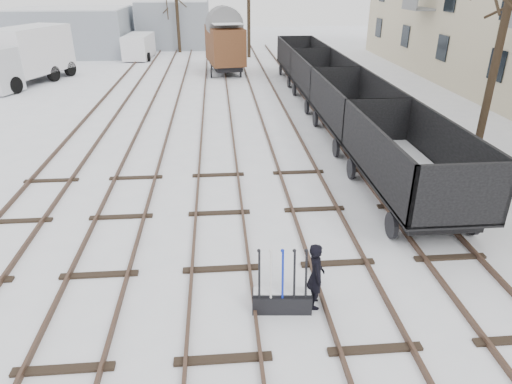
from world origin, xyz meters
TOP-DOWN VIEW (x-y plane):
  - ground at (0.00, 0.00)m, footprint 120.00×120.00m
  - tracks at (-0.00, 13.67)m, footprint 13.90×52.00m
  - shed_left at (-13.00, 36.00)m, footprint 10.00×8.00m
  - shed_right at (-4.00, 40.00)m, footprint 7.00×6.00m
  - ground_frame at (1.32, -1.62)m, footprint 1.33×0.53m
  - worker at (2.07, -1.52)m, footprint 0.41×0.60m
  - freight_wagon_a at (6.00, 3.27)m, footprint 2.60×6.49m
  - freight_wagon_b at (6.00, 9.67)m, footprint 2.60×6.49m
  - freight_wagon_c at (6.00, 16.07)m, footprint 2.60×6.49m
  - freight_wagon_d at (6.00, 22.47)m, footprint 2.60×6.49m
  - box_van_wagon at (0.76, 25.55)m, footprint 3.20×5.14m
  - lorry at (-12.67, 22.99)m, footprint 4.29×8.34m
  - panel_van at (-6.65, 32.91)m, footprint 2.36×4.82m
  - tree_near at (10.33, 6.79)m, footprint 0.30×0.30m
  - tree_far_left at (-3.37, 36.40)m, footprint 0.30×0.30m
  - tree_far_right at (3.07, 32.92)m, footprint 0.30×0.30m

SIDE VIEW (x-z plane):
  - ground at x=0.00m, z-range 0.00..0.00m
  - tracks at x=0.00m, z-range -0.01..0.16m
  - ground_frame at x=1.32m, z-range -0.46..1.03m
  - worker at x=2.07m, z-range 0.00..1.58m
  - freight_wagon_a at x=6.00m, z-range -0.31..2.34m
  - freight_wagon_b at x=6.00m, z-range -0.31..2.34m
  - freight_wagon_c at x=6.00m, z-range -0.31..2.34m
  - freight_wagon_d at x=6.00m, z-range -0.31..2.34m
  - panel_van at x=-6.65m, z-range 0.04..2.11m
  - lorry at x=-12.67m, z-range 0.05..3.67m
  - shed_left at x=-13.00m, z-range 0.00..4.10m
  - box_van_wagon at x=0.76m, z-range 0.30..3.99m
  - shed_right at x=-4.00m, z-range 0.00..4.50m
  - tree_far_left at x=-3.37m, z-range 0.00..5.45m
  - tree_near at x=10.33m, z-range 0.00..6.37m
  - tree_far_right at x=3.07m, z-range 0.00..8.06m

